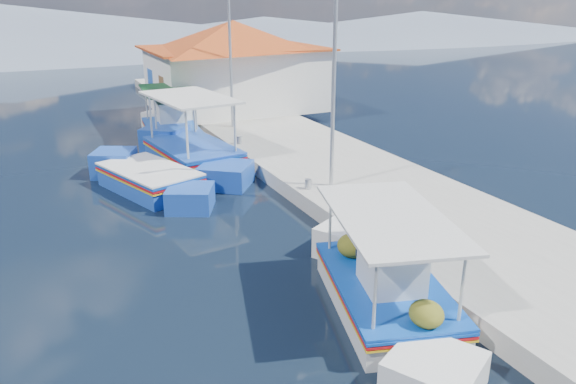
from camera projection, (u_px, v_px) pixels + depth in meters
name	position (u px, v px, depth m)	size (l,w,h in m)	color
ground	(209.00, 253.00, 13.82)	(160.00, 160.00, 0.00)	black
quay	(309.00, 156.00, 21.22)	(5.00, 44.00, 0.50)	#A9A89E
bollards	(266.00, 157.00, 19.60)	(0.20, 17.20, 0.30)	#A5A8AD
main_caique	(383.00, 288.00, 11.25)	(3.25, 6.72, 2.30)	silver
caique_green_canopy	(192.00, 154.00, 20.79)	(2.97, 7.72, 2.91)	#1C49AC
caique_blue_hull	(150.00, 181.00, 18.17)	(3.30, 6.17, 1.16)	#1C49AC
caique_far	(171.00, 130.00, 24.28)	(2.53, 7.17, 2.52)	silver
harbor_building	(234.00, 64.00, 28.17)	(10.49, 10.49, 4.40)	white
lamp_post_near	(331.00, 76.00, 16.04)	(1.21, 0.14, 6.00)	#A5A8AD
lamp_post_far	(228.00, 50.00, 23.72)	(1.21, 0.14, 6.00)	#A5A8AD
mountain_ridge	(115.00, 32.00, 63.52)	(171.40, 96.00, 5.50)	slate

